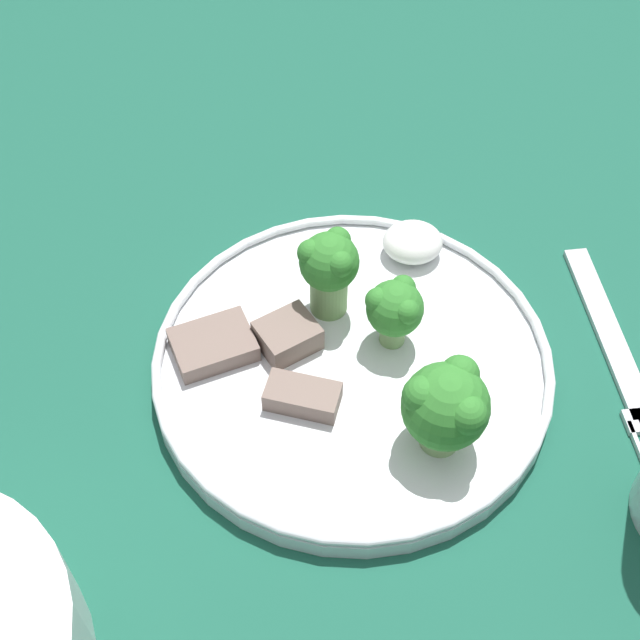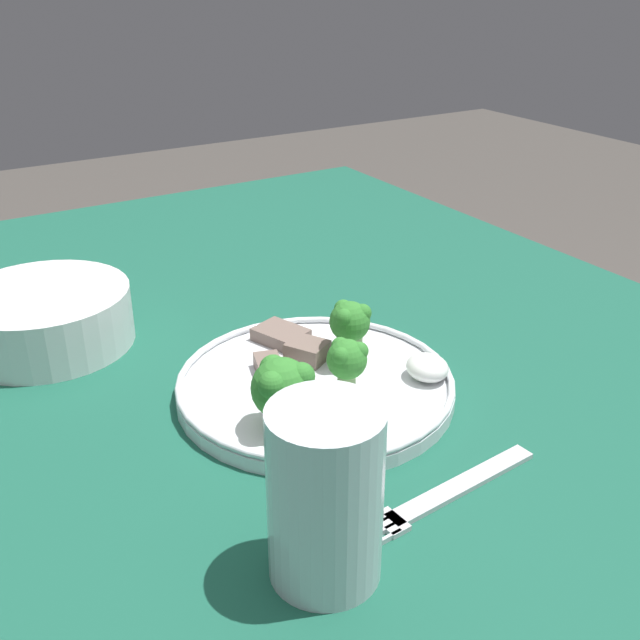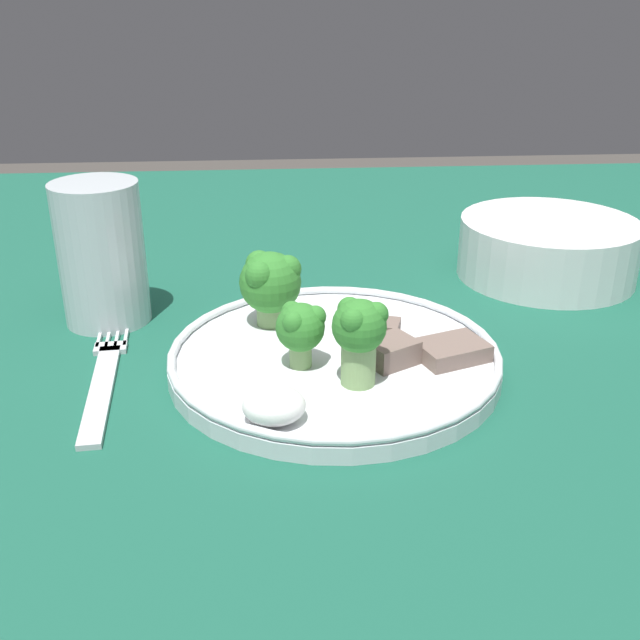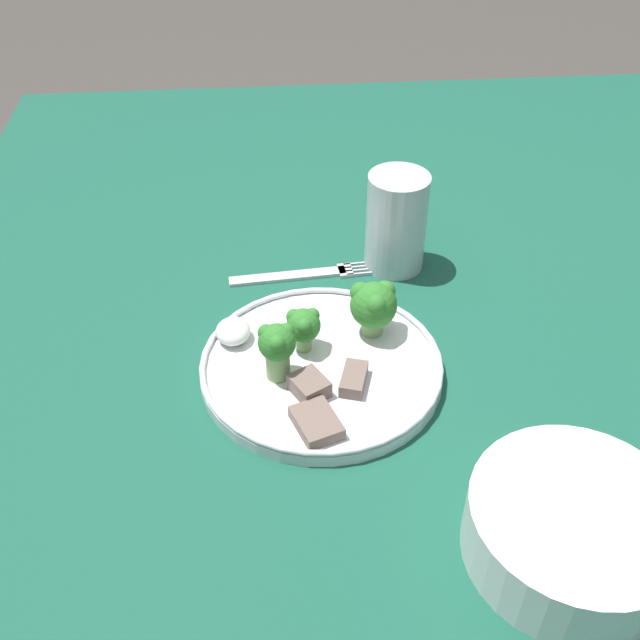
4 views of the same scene
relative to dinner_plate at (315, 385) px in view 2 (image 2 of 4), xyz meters
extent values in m
cube|color=#195642|center=(-0.04, 0.09, -0.02)|extent=(1.35, 1.07, 0.03)
cylinder|color=brown|center=(0.57, -0.38, -0.40)|extent=(0.06, 0.06, 0.71)
cylinder|color=white|center=(0.00, 0.00, 0.00)|extent=(0.24, 0.24, 0.01)
torus|color=white|center=(0.00, 0.00, 0.01)|extent=(0.24, 0.24, 0.01)
cube|color=silver|center=(-0.16, -0.02, -0.01)|extent=(0.03, 0.13, 0.00)
cube|color=silver|center=(-0.17, 0.04, -0.01)|extent=(0.03, 0.02, 0.00)
cube|color=silver|center=(-0.16, 0.07, -0.01)|extent=(0.01, 0.05, 0.00)
cube|color=silver|center=(-0.16, 0.07, -0.01)|extent=(0.01, 0.05, 0.00)
cube|color=silver|center=(-0.17, 0.07, -0.01)|extent=(0.01, 0.05, 0.00)
cube|color=silver|center=(-0.18, 0.07, -0.01)|extent=(0.01, 0.05, 0.00)
cylinder|color=white|center=(0.21, 0.17, 0.02)|extent=(0.16, 0.16, 0.05)
cylinder|color=white|center=(0.21, 0.17, 0.01)|extent=(0.13, 0.13, 0.04)
cylinder|color=silver|center=(-0.18, 0.10, 0.05)|extent=(0.07, 0.07, 0.11)
cylinder|color=silver|center=(-0.18, 0.10, 0.03)|extent=(0.06, 0.06, 0.06)
cylinder|color=#7FA866|center=(-0.02, -0.02, 0.01)|extent=(0.02, 0.02, 0.02)
sphere|color=#337F2D|center=(-0.02, -0.02, 0.03)|extent=(0.03, 0.03, 0.03)
sphere|color=#337F2D|center=(-0.01, -0.02, 0.04)|extent=(0.02, 0.02, 0.02)
sphere|color=#337F2D|center=(-0.03, -0.01, 0.04)|extent=(0.02, 0.02, 0.02)
sphere|color=#337F2D|center=(-0.03, -0.02, 0.04)|extent=(0.02, 0.02, 0.02)
cylinder|color=#7FA866|center=(0.01, -0.04, 0.02)|extent=(0.02, 0.02, 0.03)
sphere|color=#337F2D|center=(0.01, -0.04, 0.04)|extent=(0.04, 0.04, 0.04)
sphere|color=#337F2D|center=(0.02, -0.04, 0.05)|extent=(0.02, 0.02, 0.02)
sphere|color=#337F2D|center=(0.01, -0.03, 0.05)|extent=(0.02, 0.02, 0.02)
sphere|color=#337F2D|center=(0.01, -0.05, 0.05)|extent=(0.02, 0.02, 0.02)
cylinder|color=#7FA866|center=(-0.05, 0.06, 0.01)|extent=(0.02, 0.02, 0.02)
sphere|color=#337F2D|center=(-0.05, 0.06, 0.04)|extent=(0.05, 0.05, 0.05)
sphere|color=#337F2D|center=(-0.03, 0.06, 0.05)|extent=(0.02, 0.02, 0.02)
sphere|color=#337F2D|center=(-0.05, 0.07, 0.05)|extent=(0.02, 0.02, 0.02)
sphere|color=#337F2D|center=(-0.05, 0.04, 0.05)|extent=(0.02, 0.02, 0.02)
cube|color=#756056|center=(0.04, -0.01, 0.01)|extent=(0.04, 0.04, 0.02)
cube|color=#756056|center=(0.03, 0.03, 0.01)|extent=(0.05, 0.03, 0.01)
cube|color=#756056|center=(0.08, -0.01, 0.01)|extent=(0.06, 0.05, 0.01)
ellipsoid|color=white|center=(-0.04, -0.08, 0.01)|extent=(0.04, 0.03, 0.02)
camera|label=1|loc=(0.03, 0.31, 0.43)|focal=50.00mm
camera|label=2|loc=(-0.47, 0.28, 0.33)|focal=42.00mm
camera|label=3|loc=(-0.05, -0.47, 0.25)|focal=42.00mm
camera|label=4|loc=(0.53, -0.05, 0.50)|focal=42.00mm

